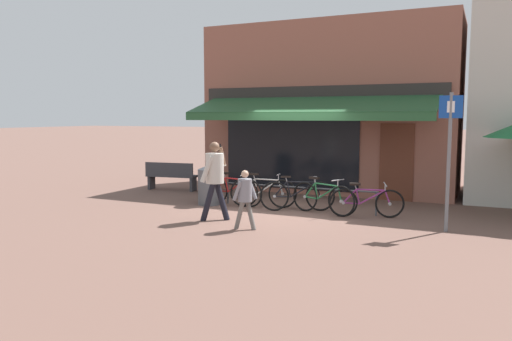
{
  "coord_description": "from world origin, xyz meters",
  "views": [
    {
      "loc": [
        4.49,
        -11.09,
        2.3
      ],
      "look_at": [
        -0.3,
        -0.76,
        1.05
      ],
      "focal_mm": 35.0,
      "sensor_mm": 36.0,
      "label": 1
    }
  ],
  "objects_px": {
    "litter_bin": "(209,185)",
    "park_bench": "(171,175)",
    "bicycle_green": "(323,198)",
    "bicycle_silver": "(263,192)",
    "pedestrian_child": "(245,194)",
    "bicycle_red": "(233,191)",
    "bicycle_black": "(297,195)",
    "pedestrian_adult": "(215,173)",
    "parking_sign": "(449,148)",
    "bicycle_purple": "(366,202)"
  },
  "relations": [
    {
      "from": "bicycle_silver",
      "to": "bicycle_purple",
      "type": "relative_size",
      "value": 1.02
    },
    {
      "from": "litter_bin",
      "to": "park_bench",
      "type": "distance_m",
      "value": 2.86
    },
    {
      "from": "bicycle_silver",
      "to": "litter_bin",
      "type": "distance_m",
      "value": 1.46
    },
    {
      "from": "pedestrian_child",
      "to": "bicycle_red",
      "type": "bearing_deg",
      "value": 133.64
    },
    {
      "from": "bicycle_green",
      "to": "litter_bin",
      "type": "relative_size",
      "value": 1.62
    },
    {
      "from": "bicycle_silver",
      "to": "pedestrian_child",
      "type": "xyz_separation_m",
      "value": [
        0.68,
        -2.42,
        0.35
      ]
    },
    {
      "from": "litter_bin",
      "to": "park_bench",
      "type": "bearing_deg",
      "value": 144.43
    },
    {
      "from": "bicycle_red",
      "to": "bicycle_black",
      "type": "bearing_deg",
      "value": 6.39
    },
    {
      "from": "bicycle_red",
      "to": "pedestrian_child",
      "type": "distance_m",
      "value": 2.83
    },
    {
      "from": "bicycle_green",
      "to": "bicycle_purple",
      "type": "bearing_deg",
      "value": 16.97
    },
    {
      "from": "pedestrian_adult",
      "to": "park_bench",
      "type": "xyz_separation_m",
      "value": [
        -3.45,
        3.32,
        -0.6
      ]
    },
    {
      "from": "pedestrian_adult",
      "to": "parking_sign",
      "type": "relative_size",
      "value": 0.64
    },
    {
      "from": "bicycle_silver",
      "to": "park_bench",
      "type": "height_order",
      "value": "park_bench"
    },
    {
      "from": "bicycle_purple",
      "to": "bicycle_green",
      "type": "bearing_deg",
      "value": 163.24
    },
    {
      "from": "park_bench",
      "to": "bicycle_silver",
      "type": "bearing_deg",
      "value": -28.25
    },
    {
      "from": "parking_sign",
      "to": "bicycle_red",
      "type": "bearing_deg",
      "value": 170.85
    },
    {
      "from": "bicycle_green",
      "to": "parking_sign",
      "type": "xyz_separation_m",
      "value": [
        2.78,
        -0.71,
        1.28
      ]
    },
    {
      "from": "parking_sign",
      "to": "bicycle_silver",
      "type": "bearing_deg",
      "value": 168.5
    },
    {
      "from": "bicycle_black",
      "to": "pedestrian_child",
      "type": "bearing_deg",
      "value": -121.45
    },
    {
      "from": "pedestrian_adult",
      "to": "park_bench",
      "type": "height_order",
      "value": "pedestrian_adult"
    },
    {
      "from": "pedestrian_child",
      "to": "litter_bin",
      "type": "relative_size",
      "value": 1.18
    },
    {
      "from": "bicycle_green",
      "to": "litter_bin",
      "type": "xyz_separation_m",
      "value": [
        -3.06,
        -0.04,
        0.13
      ]
    },
    {
      "from": "bicycle_black",
      "to": "bicycle_purple",
      "type": "relative_size",
      "value": 1.05
    },
    {
      "from": "litter_bin",
      "to": "bicycle_silver",
      "type": "bearing_deg",
      "value": 9.0
    },
    {
      "from": "bicycle_silver",
      "to": "pedestrian_child",
      "type": "bearing_deg",
      "value": -88.81
    },
    {
      "from": "bicycle_green",
      "to": "pedestrian_child",
      "type": "xyz_separation_m",
      "value": [
        -0.94,
        -2.23,
        0.35
      ]
    },
    {
      "from": "bicycle_black",
      "to": "bicycle_purple",
      "type": "height_order",
      "value": "bicycle_black"
    },
    {
      "from": "bicycle_purple",
      "to": "parking_sign",
      "type": "relative_size",
      "value": 0.59
    },
    {
      "from": "bicycle_silver",
      "to": "litter_bin",
      "type": "bearing_deg",
      "value": 174.52
    },
    {
      "from": "park_bench",
      "to": "bicycle_purple",
      "type": "bearing_deg",
      "value": -21.48
    },
    {
      "from": "bicycle_red",
      "to": "bicycle_green",
      "type": "xyz_separation_m",
      "value": [
        2.45,
        -0.13,
        0.01
      ]
    },
    {
      "from": "pedestrian_adult",
      "to": "park_bench",
      "type": "bearing_deg",
      "value": 127.31
    },
    {
      "from": "bicycle_red",
      "to": "litter_bin",
      "type": "xyz_separation_m",
      "value": [
        -0.61,
        -0.18,
        0.14
      ]
    },
    {
      "from": "bicycle_silver",
      "to": "bicycle_green",
      "type": "bearing_deg",
      "value": -21.02
    },
    {
      "from": "bicycle_purple",
      "to": "pedestrian_child",
      "type": "height_order",
      "value": "pedestrian_child"
    },
    {
      "from": "litter_bin",
      "to": "pedestrian_child",
      "type": "bearing_deg",
      "value": -45.91
    },
    {
      "from": "bicycle_silver",
      "to": "bicycle_black",
      "type": "distance_m",
      "value": 0.94
    },
    {
      "from": "pedestrian_child",
      "to": "parking_sign",
      "type": "height_order",
      "value": "parking_sign"
    },
    {
      "from": "bicycle_black",
      "to": "parking_sign",
      "type": "xyz_separation_m",
      "value": [
        3.47,
        -0.84,
        1.29
      ]
    },
    {
      "from": "litter_bin",
      "to": "pedestrian_adult",
      "type": "bearing_deg",
      "value": -55.9
    },
    {
      "from": "pedestrian_child",
      "to": "litter_bin",
      "type": "bearing_deg",
      "value": 145.16
    },
    {
      "from": "parking_sign",
      "to": "park_bench",
      "type": "relative_size",
      "value": 1.68
    },
    {
      "from": "bicycle_silver",
      "to": "bicycle_green",
      "type": "xyz_separation_m",
      "value": [
        1.62,
        -0.19,
        -0.0
      ]
    },
    {
      "from": "bicycle_red",
      "to": "parking_sign",
      "type": "height_order",
      "value": "parking_sign"
    },
    {
      "from": "pedestrian_child",
      "to": "park_bench",
      "type": "height_order",
      "value": "pedestrian_child"
    },
    {
      "from": "pedestrian_child",
      "to": "bicycle_green",
      "type": "bearing_deg",
      "value": 78.18
    },
    {
      "from": "bicycle_red",
      "to": "pedestrian_child",
      "type": "xyz_separation_m",
      "value": [
        1.51,
        -2.36,
        0.35
      ]
    },
    {
      "from": "bicycle_red",
      "to": "park_bench",
      "type": "relative_size",
      "value": 1.06
    },
    {
      "from": "bicycle_black",
      "to": "bicycle_purple",
      "type": "xyz_separation_m",
      "value": [
        1.71,
        -0.11,
        -0.03
      ]
    },
    {
      "from": "bicycle_silver",
      "to": "pedestrian_adult",
      "type": "height_order",
      "value": "pedestrian_adult"
    }
  ]
}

